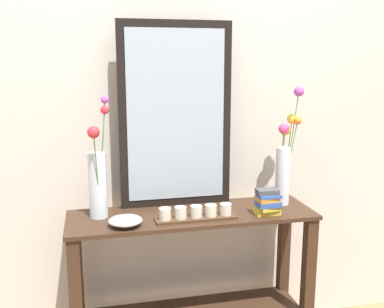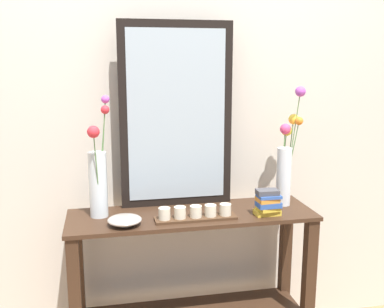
{
  "view_description": "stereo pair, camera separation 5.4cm",
  "coord_description": "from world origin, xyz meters",
  "px_view_note": "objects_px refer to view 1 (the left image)",
  "views": [
    {
      "loc": [
        -0.48,
        -2.06,
        1.54
      ],
      "look_at": [
        0.0,
        0.0,
        1.11
      ],
      "focal_mm": 41.88,
      "sensor_mm": 36.0,
      "label": 1
    },
    {
      "loc": [
        -0.42,
        -2.07,
        1.54
      ],
      "look_at": [
        0.0,
        0.0,
        1.11
      ],
      "focal_mm": 41.88,
      "sensor_mm": 36.0,
      "label": 2
    }
  ],
  "objects_px": {
    "vase_right": "(285,159)",
    "decorative_bowl": "(125,221)",
    "console_table": "(192,271)",
    "candle_tray": "(196,214)",
    "book_stack": "(268,202)",
    "tall_vase_left": "(98,178)",
    "mirror_leaning": "(176,116)"
  },
  "relations": [
    {
      "from": "candle_tray",
      "to": "decorative_bowl",
      "type": "xyz_separation_m",
      "value": [
        -0.33,
        -0.01,
        -0.0
      ]
    },
    {
      "from": "mirror_leaning",
      "to": "vase_right",
      "type": "bearing_deg",
      "value": -9.93
    },
    {
      "from": "decorative_bowl",
      "to": "console_table",
      "type": "bearing_deg",
      "value": 17.06
    },
    {
      "from": "console_table",
      "to": "book_stack",
      "type": "bearing_deg",
      "value": -16.01
    },
    {
      "from": "vase_right",
      "to": "book_stack",
      "type": "relative_size",
      "value": 4.73
    },
    {
      "from": "decorative_bowl",
      "to": "mirror_leaning",
      "type": "bearing_deg",
      "value": 42.02
    },
    {
      "from": "candle_tray",
      "to": "book_stack",
      "type": "relative_size",
      "value": 3.02
    },
    {
      "from": "decorative_bowl",
      "to": "candle_tray",
      "type": "bearing_deg",
      "value": 2.18
    },
    {
      "from": "tall_vase_left",
      "to": "vase_right",
      "type": "bearing_deg",
      "value": 0.71
    },
    {
      "from": "mirror_leaning",
      "to": "decorative_bowl",
      "type": "relative_size",
      "value": 5.98
    },
    {
      "from": "vase_right",
      "to": "decorative_bowl",
      "type": "bearing_deg",
      "value": -169.26
    },
    {
      "from": "candle_tray",
      "to": "book_stack",
      "type": "distance_m",
      "value": 0.36
    },
    {
      "from": "candle_tray",
      "to": "decorative_bowl",
      "type": "bearing_deg",
      "value": -177.82
    },
    {
      "from": "book_stack",
      "to": "tall_vase_left",
      "type": "bearing_deg",
      "value": 169.58
    },
    {
      "from": "mirror_leaning",
      "to": "candle_tray",
      "type": "bearing_deg",
      "value": -79.37
    },
    {
      "from": "console_table",
      "to": "candle_tray",
      "type": "distance_m",
      "value": 0.35
    },
    {
      "from": "book_stack",
      "to": "console_table",
      "type": "bearing_deg",
      "value": 163.99
    },
    {
      "from": "console_table",
      "to": "mirror_leaning",
      "type": "relative_size",
      "value": 1.3
    },
    {
      "from": "tall_vase_left",
      "to": "decorative_bowl",
      "type": "xyz_separation_m",
      "value": [
        0.11,
        -0.15,
        -0.17
      ]
    },
    {
      "from": "tall_vase_left",
      "to": "book_stack",
      "type": "bearing_deg",
      "value": -10.42
    },
    {
      "from": "book_stack",
      "to": "vase_right",
      "type": "bearing_deg",
      "value": 45.73
    },
    {
      "from": "tall_vase_left",
      "to": "decorative_bowl",
      "type": "distance_m",
      "value": 0.25
    },
    {
      "from": "console_table",
      "to": "candle_tray",
      "type": "relative_size",
      "value": 3.11
    },
    {
      "from": "decorative_bowl",
      "to": "book_stack",
      "type": "xyz_separation_m",
      "value": [
        0.69,
        0.0,
        0.04
      ]
    },
    {
      "from": "console_table",
      "to": "vase_right",
      "type": "distance_m",
      "value": 0.75
    },
    {
      "from": "book_stack",
      "to": "decorative_bowl",
      "type": "bearing_deg",
      "value": -179.92
    },
    {
      "from": "mirror_leaning",
      "to": "book_stack",
      "type": "xyz_separation_m",
      "value": [
        0.4,
        -0.26,
        -0.41
      ]
    },
    {
      "from": "console_table",
      "to": "mirror_leaning",
      "type": "bearing_deg",
      "value": 107.37
    },
    {
      "from": "mirror_leaning",
      "to": "decorative_bowl",
      "type": "height_order",
      "value": "mirror_leaning"
    },
    {
      "from": "console_table",
      "to": "mirror_leaning",
      "type": "xyz_separation_m",
      "value": [
        -0.05,
        0.16,
        0.78
      ]
    },
    {
      "from": "console_table",
      "to": "tall_vase_left",
      "type": "relative_size",
      "value": 2.1
    },
    {
      "from": "console_table",
      "to": "decorative_bowl",
      "type": "bearing_deg",
      "value": -162.94
    }
  ]
}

